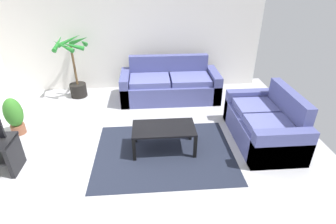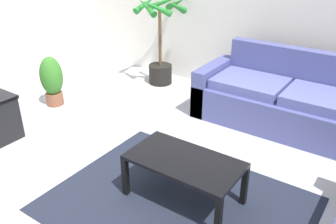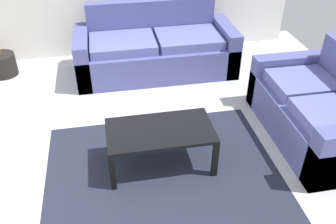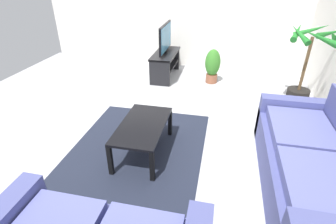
{
  "view_description": "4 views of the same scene",
  "coord_description": "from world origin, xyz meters",
  "px_view_note": "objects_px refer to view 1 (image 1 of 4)",
  "views": [
    {
      "loc": [
        0.36,
        -3.16,
        2.65
      ],
      "look_at": [
        0.65,
        0.67,
        0.53
      ],
      "focal_mm": 28.35,
      "sensor_mm": 36.0,
      "label": 1
    },
    {
      "loc": [
        1.93,
        -1.86,
        2.18
      ],
      "look_at": [
        0.2,
        0.64,
        0.67
      ],
      "focal_mm": 38.81,
      "sensor_mm": 36.0,
      "label": 2
    },
    {
      "loc": [
        0.14,
        -2.26,
        2.47
      ],
      "look_at": [
        0.63,
        0.31,
        0.65
      ],
      "focal_mm": 38.88,
      "sensor_mm": 36.0,
      "label": 3
    },
    {
      "loc": [
        3.16,
        1.26,
        2.1
      ],
      "look_at": [
        0.62,
        0.7,
        0.66
      ],
      "focal_mm": 27.95,
      "sensor_mm": 36.0,
      "label": 4
    }
  ],
  "objects_px": {
    "potted_plant_small": "(14,115)",
    "potted_palm": "(75,70)",
    "coffee_table": "(164,130)",
    "couch_loveseat": "(265,125)",
    "couch_main": "(170,86)"
  },
  "relations": [
    {
      "from": "coffee_table",
      "to": "couch_loveseat",
      "type": "bearing_deg",
      "value": 4.92
    },
    {
      "from": "potted_plant_small",
      "to": "coffee_table",
      "type": "bearing_deg",
      "value": -14.82
    },
    {
      "from": "couch_loveseat",
      "to": "potted_plant_small",
      "type": "relative_size",
      "value": 2.26
    },
    {
      "from": "couch_main",
      "to": "couch_loveseat",
      "type": "distance_m",
      "value": 2.29
    },
    {
      "from": "potted_palm",
      "to": "couch_loveseat",
      "type": "bearing_deg",
      "value": -30.06
    },
    {
      "from": "coffee_table",
      "to": "potted_palm",
      "type": "xyz_separation_m",
      "value": [
        -1.82,
        2.2,
        0.26
      ]
    },
    {
      "from": "couch_main",
      "to": "potted_plant_small",
      "type": "xyz_separation_m",
      "value": [
        -2.83,
        -1.24,
        0.07
      ]
    },
    {
      "from": "couch_main",
      "to": "coffee_table",
      "type": "distance_m",
      "value": 1.94
    },
    {
      "from": "potted_palm",
      "to": "couch_main",
      "type": "bearing_deg",
      "value": -7.65
    },
    {
      "from": "couch_main",
      "to": "potted_palm",
      "type": "distance_m",
      "value": 2.12
    },
    {
      "from": "couch_loveseat",
      "to": "potted_palm",
      "type": "distance_m",
      "value": 4.1
    },
    {
      "from": "couch_loveseat",
      "to": "coffee_table",
      "type": "distance_m",
      "value": 1.73
    },
    {
      "from": "potted_palm",
      "to": "potted_plant_small",
      "type": "bearing_deg",
      "value": -116.43
    },
    {
      "from": "potted_plant_small",
      "to": "potted_palm",
      "type": "bearing_deg",
      "value": 63.57
    },
    {
      "from": "potted_palm",
      "to": "potted_plant_small",
      "type": "relative_size",
      "value": 1.98
    }
  ]
}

